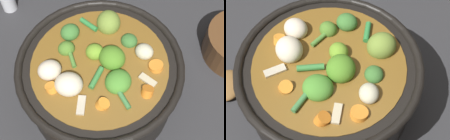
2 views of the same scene
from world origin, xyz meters
The scene contains 2 objects.
ground_plane centered at (0.00, 0.00, 0.00)m, with size 1.10×1.10×0.00m, color #2D2D30.
cooking_pot centered at (0.00, 0.00, 0.06)m, with size 0.29×0.29×0.14m.
Camera 2 is at (-0.19, 0.22, 0.54)m, focal length 53.92 mm.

